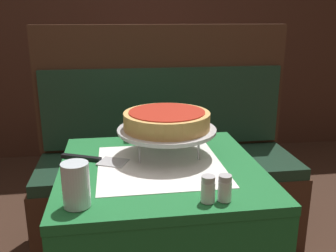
# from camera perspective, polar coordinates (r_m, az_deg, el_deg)

# --- Properties ---
(dining_table_front) EXTENTS (0.69, 0.69, 0.75)m
(dining_table_front) POSITION_cam_1_polar(r_m,az_deg,el_deg) (1.34, -1.15, -10.44)
(dining_table_front) COLOR #1E6B33
(dining_table_front) RESTS_ON ground_plane
(dining_table_rear) EXTENTS (0.71, 0.71, 0.74)m
(dining_table_rear) POSITION_cam_1_polar(r_m,az_deg,el_deg) (2.99, -0.45, 4.58)
(dining_table_rear) COLOR red
(dining_table_rear) RESTS_ON ground_plane
(booth_bench) EXTENTS (1.42, 0.50, 1.20)m
(booth_bench) POSITION_cam_1_polar(r_m,az_deg,el_deg) (2.13, -0.06, -8.35)
(booth_bench) COLOR #3D2316
(booth_bench) RESTS_ON ground_plane
(back_wall_panel) EXTENTS (6.00, 0.04, 2.40)m
(back_wall_panel) POSITION_cam_1_polar(r_m,az_deg,el_deg) (3.39, -6.16, 15.67)
(back_wall_panel) COLOR #3D2319
(back_wall_panel) RESTS_ON ground_plane
(pizza_pan_stand) EXTENTS (0.36, 0.36, 0.10)m
(pizza_pan_stand) POSITION_cam_1_polar(r_m,az_deg,el_deg) (1.35, -0.19, -0.76)
(pizza_pan_stand) COLOR #ADADB2
(pizza_pan_stand) RESTS_ON dining_table_front
(deep_dish_pizza) EXTENTS (0.31, 0.31, 0.06)m
(deep_dish_pizza) POSITION_cam_1_polar(r_m,az_deg,el_deg) (1.34, -0.19, 0.94)
(deep_dish_pizza) COLOR tan
(deep_dish_pizza) RESTS_ON pizza_pan_stand
(pizza_server) EXTENTS (0.25, 0.15, 0.01)m
(pizza_server) POSITION_cam_1_polar(r_m,az_deg,el_deg) (1.36, -11.03, -5.04)
(pizza_server) COLOR #BCBCC1
(pizza_server) RESTS_ON dining_table_front
(water_glass_near) EXTENTS (0.07, 0.07, 0.12)m
(water_glass_near) POSITION_cam_1_polar(r_m,az_deg,el_deg) (1.04, -13.85, -8.69)
(water_glass_near) COLOR silver
(water_glass_near) RESTS_ON dining_table_front
(salt_shaker) EXTENTS (0.04, 0.04, 0.08)m
(salt_shaker) POSITION_cam_1_polar(r_m,az_deg,el_deg) (1.05, 6.11, -9.53)
(salt_shaker) COLOR silver
(salt_shaker) RESTS_ON dining_table_front
(pepper_shaker) EXTENTS (0.04, 0.04, 0.08)m
(pepper_shaker) POSITION_cam_1_polar(r_m,az_deg,el_deg) (1.06, 8.65, -9.34)
(pepper_shaker) COLOR silver
(pepper_shaker) RESTS_ON dining_table_front
(napkin_holder) EXTENTS (0.10, 0.05, 0.09)m
(napkin_holder) POSITION_cam_1_polar(r_m,az_deg,el_deg) (1.56, -4.31, -0.38)
(napkin_holder) COLOR #B2B2B7
(napkin_holder) RESTS_ON dining_table_front
(condiment_caddy) EXTENTS (0.15, 0.15, 0.17)m
(condiment_caddy) POSITION_cam_1_polar(r_m,az_deg,el_deg) (3.01, -1.82, 7.50)
(condiment_caddy) COLOR black
(condiment_caddy) RESTS_ON dining_table_rear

